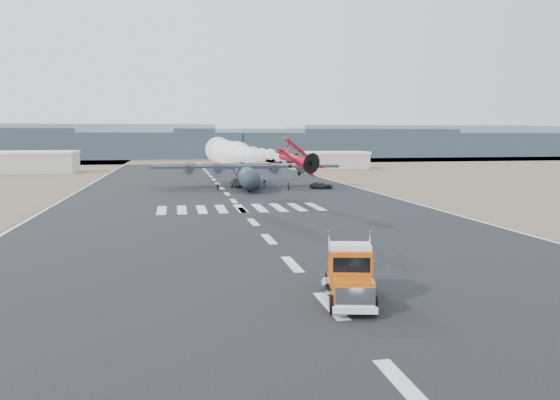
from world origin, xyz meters
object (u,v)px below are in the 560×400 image
object	(u,v)px
crew_e	(256,185)
crew_h	(288,186)
transport_aircraft	(245,173)
crew_g	(257,186)
support_vehicle	(321,185)
aerobatic_biplane	(297,159)
crew_c	(264,184)
crew_f	(252,187)
hangar_left	(35,162)
crew_a	(232,185)
hangar_right	(337,160)
crew_d	(250,187)
crew_b	(218,187)
semi_truck	(349,273)

from	to	relation	value
crew_e	crew_h	xyz separation A→B (m)	(6.32, -3.72, -0.15)
transport_aircraft	crew_g	size ratio (longest dim) A/B	21.87
support_vehicle	aerobatic_biplane	bearing A→B (deg)	176.44
support_vehicle	crew_g	distance (m)	14.25
aerobatic_biplane	crew_h	size ratio (longest dim) A/B	3.82
aerobatic_biplane	crew_e	world-z (taller)	aerobatic_biplane
crew_c	crew_g	distance (m)	4.88
support_vehicle	crew_f	distance (m)	15.27
crew_g	aerobatic_biplane	bearing A→B (deg)	-3.88
aerobatic_biplane	crew_c	xyz separation A→B (m)	(5.43, 55.46, -7.73)
hangar_left	crew_f	size ratio (longest dim) A/B	14.79
support_vehicle	crew_a	xyz separation A→B (m)	(-18.92, 2.71, 0.18)
hangar_right	aerobatic_biplane	bearing A→B (deg)	-108.90
hangar_right	crew_f	distance (m)	83.48
aerobatic_biplane	crew_a	bearing A→B (deg)	77.91
aerobatic_biplane	support_vehicle	size ratio (longest dim) A/B	1.22
hangar_right	crew_d	world-z (taller)	hangar_right
crew_c	crew_f	bearing A→B (deg)	154.04
support_vehicle	crew_d	bearing A→B (deg)	113.19
crew_e	crew_c	bearing A→B (deg)	145.68
hangar_right	crew_h	xyz separation A→B (m)	(-32.77, -73.01, -2.22)
aerobatic_biplane	crew_g	distance (m)	51.80
hangar_right	crew_f	bearing A→B (deg)	-118.87
transport_aircraft	crew_b	distance (m)	12.05
support_vehicle	crew_h	distance (m)	7.86
crew_b	crew_d	world-z (taller)	crew_b
crew_d	crew_f	world-z (taller)	crew_d
hangar_right	support_vehicle	world-z (taller)	hangar_right
aerobatic_biplane	crew_h	world-z (taller)	aerobatic_biplane
crew_f	crew_h	size ratio (longest dim) A/B	1.05
hangar_left	semi_truck	size ratio (longest dim) A/B	2.71
aerobatic_biplane	crew_e	size ratio (longest dim) A/B	3.20
hangar_right	transport_aircraft	xyz separation A→B (m)	(-40.45, -63.21, 0.03)
crew_e	crew_h	world-z (taller)	crew_e
crew_e	crew_f	bearing A→B (deg)	19.68
crew_a	crew_f	xyz separation A→B (m)	(3.77, -4.69, -0.03)
transport_aircraft	hangar_left	bearing A→B (deg)	138.52
crew_a	crew_e	world-z (taller)	crew_e
transport_aircraft	crew_a	xyz separation A→B (m)	(-3.61, -5.18, -2.18)
hangar_right	transport_aircraft	size ratio (longest dim) A/B	0.50
support_vehicle	crew_b	world-z (taller)	crew_b
hangar_left	crew_f	world-z (taller)	hangar_left
semi_truck	transport_aircraft	size ratio (longest dim) A/B	0.22
hangar_left	aerobatic_biplane	size ratio (longest dim) A/B	4.08
crew_a	hangar_right	bearing A→B (deg)	-94.35
crew_a	crew_h	world-z (taller)	crew_a
hangar_left	crew_g	size ratio (longest dim) A/B	13.10
transport_aircraft	crew_g	distance (m)	10.05
aerobatic_biplane	crew_g	world-z (taller)	aerobatic_biplane
crew_a	crew_d	bearing A→B (deg)	151.29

